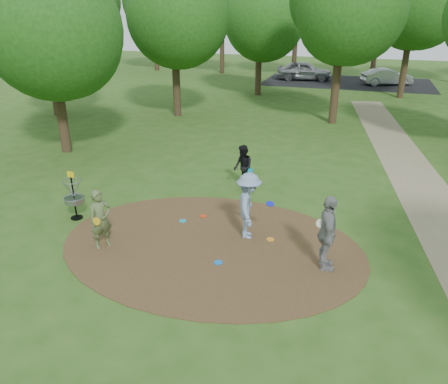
% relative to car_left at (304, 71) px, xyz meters
% --- Properties ---
extents(ground, '(100.00, 100.00, 0.00)m').
position_rel_car_left_xyz_m(ground, '(1.77, -30.05, -0.82)').
color(ground, '#2D5119').
rests_on(ground, ground).
extents(dirt_clearing, '(8.40, 8.40, 0.02)m').
position_rel_car_left_xyz_m(dirt_clearing, '(1.77, -30.05, -0.81)').
color(dirt_clearing, '#47301C').
rests_on(dirt_clearing, ground).
extents(parking_lot, '(14.00, 8.00, 0.01)m').
position_rel_car_left_xyz_m(parking_lot, '(3.77, -0.05, -0.81)').
color(parking_lot, black).
rests_on(parking_lot, ground).
extents(player_observer_with_disc, '(0.66, 0.72, 1.65)m').
position_rel_car_left_xyz_m(player_observer_with_disc, '(-1.00, -31.00, 0.01)').
color(player_observer_with_disc, '#55653A').
rests_on(player_observer_with_disc, ground).
extents(player_throwing_with_disc, '(1.25, 1.37, 1.91)m').
position_rel_car_left_xyz_m(player_throwing_with_disc, '(2.61, -29.26, 0.14)').
color(player_throwing_with_disc, '#7E96BC').
rests_on(player_throwing_with_disc, ground).
extents(player_walking_with_disc, '(0.94, 0.98, 1.59)m').
position_rel_car_left_xyz_m(player_walking_with_disc, '(1.51, -25.85, -0.02)').
color(player_walking_with_disc, black).
rests_on(player_walking_with_disc, ground).
extents(player_waiting_with_disc, '(0.70, 1.22, 1.96)m').
position_rel_car_left_xyz_m(player_waiting_with_disc, '(4.85, -30.27, 0.16)').
color(player_waiting_with_disc, gray).
rests_on(player_waiting_with_disc, ground).
extents(disc_ground_cyan, '(0.22, 0.22, 0.02)m').
position_rel_car_left_xyz_m(disc_ground_cyan, '(0.49, -28.98, -0.79)').
color(disc_ground_cyan, '#179CBF').
rests_on(disc_ground_cyan, dirt_clearing).
extents(disc_ground_blue, '(0.22, 0.22, 0.02)m').
position_rel_car_left_xyz_m(disc_ground_blue, '(2.26, -30.87, -0.79)').
color(disc_ground_blue, blue).
rests_on(disc_ground_blue, dirt_clearing).
extents(disc_ground_red, '(0.22, 0.22, 0.02)m').
position_rel_car_left_xyz_m(disc_ground_red, '(0.97, -28.48, -0.79)').
color(disc_ground_red, red).
rests_on(disc_ground_red, dirt_clearing).
extents(car_left, '(4.99, 2.52, 1.63)m').
position_rel_car_left_xyz_m(car_left, '(0.00, 0.00, 0.00)').
color(car_left, '#929399').
rests_on(car_left, ground).
extents(car_right, '(4.28, 2.75, 1.33)m').
position_rel_car_left_xyz_m(car_right, '(6.93, -0.59, -0.15)').
color(car_right, '#A1A3A9').
rests_on(car_right, ground).
extents(disc_ground_orange, '(0.22, 0.22, 0.02)m').
position_rel_car_left_xyz_m(disc_ground_orange, '(3.28, -29.30, -0.79)').
color(disc_ground_orange, orange).
rests_on(disc_ground_orange, dirt_clearing).
extents(disc_golf_basket, '(0.63, 0.63, 1.54)m').
position_rel_car_left_xyz_m(disc_golf_basket, '(-2.73, -29.75, 0.06)').
color(disc_golf_basket, black).
rests_on(disc_golf_basket, ground).
extents(tree_ring, '(36.90, 45.22, 8.91)m').
position_rel_car_left_xyz_m(tree_ring, '(2.78, -21.48, 4.37)').
color(tree_ring, '#332316').
rests_on(tree_ring, ground).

